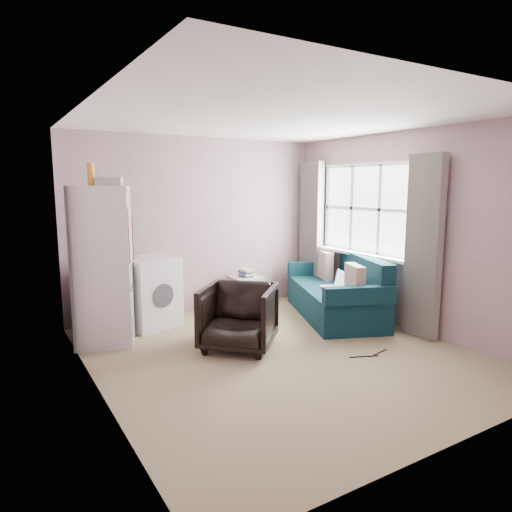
{
  "coord_description": "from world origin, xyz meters",
  "views": [
    {
      "loc": [
        -2.68,
        -3.94,
        1.82
      ],
      "look_at": [
        0.05,
        0.6,
        1.0
      ],
      "focal_mm": 32.0,
      "sensor_mm": 36.0,
      "label": 1
    }
  ],
  "objects_px": {
    "sofa": "(339,294)",
    "fridge": "(103,265)",
    "armchair": "(239,314)",
    "side_table": "(246,290)",
    "washing_machine": "(149,290)"
  },
  "relations": [
    {
      "from": "sofa",
      "to": "fridge",
      "type": "bearing_deg",
      "value": -168.65
    },
    {
      "from": "armchair",
      "to": "sofa",
      "type": "xyz_separation_m",
      "value": [
        1.82,
        0.4,
        -0.08
      ]
    },
    {
      "from": "fridge",
      "to": "side_table",
      "type": "height_order",
      "value": "fridge"
    },
    {
      "from": "side_table",
      "to": "armchair",
      "type": "bearing_deg",
      "value": -122.53
    },
    {
      "from": "armchair",
      "to": "sofa",
      "type": "height_order",
      "value": "sofa"
    },
    {
      "from": "side_table",
      "to": "sofa",
      "type": "height_order",
      "value": "sofa"
    },
    {
      "from": "armchair",
      "to": "fridge",
      "type": "distance_m",
      "value": 1.65
    },
    {
      "from": "washing_machine",
      "to": "side_table",
      "type": "height_order",
      "value": "washing_machine"
    },
    {
      "from": "washing_machine",
      "to": "sofa",
      "type": "xyz_separation_m",
      "value": [
        2.42,
        -0.94,
        -0.15
      ]
    },
    {
      "from": "fridge",
      "to": "washing_machine",
      "type": "height_order",
      "value": "fridge"
    },
    {
      "from": "armchair",
      "to": "washing_machine",
      "type": "height_order",
      "value": "washing_machine"
    },
    {
      "from": "side_table",
      "to": "sofa",
      "type": "xyz_separation_m",
      "value": [
        0.91,
        -1.03,
        0.04
      ]
    },
    {
      "from": "fridge",
      "to": "side_table",
      "type": "relative_size",
      "value": 3.48
    },
    {
      "from": "armchair",
      "to": "sofa",
      "type": "relative_size",
      "value": 0.37
    },
    {
      "from": "sofa",
      "to": "side_table",
      "type": "bearing_deg",
      "value": 153.25
    }
  ]
}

